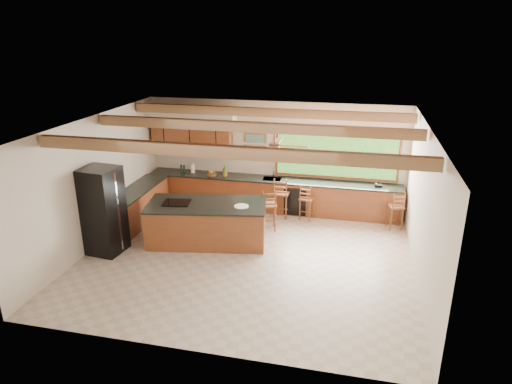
# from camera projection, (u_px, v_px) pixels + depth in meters

# --- Properties ---
(ground) EXTENTS (7.20, 7.20, 0.00)m
(ground) POSITION_uv_depth(u_px,v_px,m) (247.00, 257.00, 10.23)
(ground) COLOR beige
(ground) RESTS_ON ground
(room_shell) EXTENTS (7.27, 6.54, 3.02)m
(room_shell) POSITION_uv_depth(u_px,v_px,m) (246.00, 154.00, 10.11)
(room_shell) COLOR beige
(room_shell) RESTS_ON ground
(counter_run) EXTENTS (7.12, 3.10, 1.26)m
(counter_run) POSITION_uv_depth(u_px,v_px,m) (240.00, 197.00, 12.56)
(counter_run) COLOR brown
(counter_run) RESTS_ON ground
(island) EXTENTS (2.96, 1.77, 0.99)m
(island) POSITION_uv_depth(u_px,v_px,m) (207.00, 222.00, 10.85)
(island) COLOR brown
(island) RESTS_ON ground
(refrigerator) EXTENTS (0.85, 0.83, 1.99)m
(refrigerator) POSITION_uv_depth(u_px,v_px,m) (103.00, 211.00, 10.20)
(refrigerator) COLOR black
(refrigerator) RESTS_ON ground
(bar_stool_a) EXTENTS (0.49, 0.49, 1.11)m
(bar_stool_a) POSITION_uv_depth(u_px,v_px,m) (268.00, 206.00, 11.39)
(bar_stool_a) COLOR brown
(bar_stool_a) RESTS_ON ground
(bar_stool_b) EXTENTS (0.42, 0.42, 1.15)m
(bar_stool_b) POSITION_uv_depth(u_px,v_px,m) (281.00, 194.00, 12.12)
(bar_stool_b) COLOR brown
(bar_stool_b) RESTS_ON ground
(bar_stool_c) EXTENTS (0.42, 0.42, 0.97)m
(bar_stool_c) POSITION_uv_depth(u_px,v_px,m) (307.00, 200.00, 12.02)
(bar_stool_c) COLOR brown
(bar_stool_c) RESTS_ON ground
(bar_stool_d) EXTENTS (0.45, 0.45, 1.00)m
(bar_stool_d) POSITION_uv_depth(u_px,v_px,m) (396.00, 207.00, 11.47)
(bar_stool_d) COLOR brown
(bar_stool_d) RESTS_ON ground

